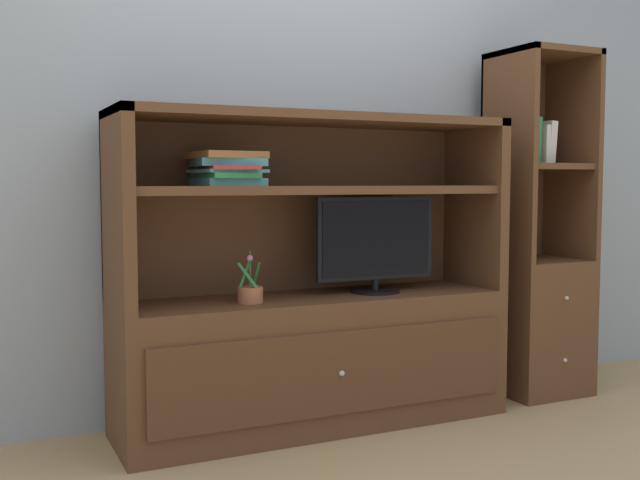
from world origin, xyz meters
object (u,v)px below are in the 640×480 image
media_console (315,325)px  bookshelf_tall (537,279)px  magazine_stack (227,168)px  potted_plant (250,293)px  tv_monitor (376,243)px  upright_book_row (531,142)px

media_console → bookshelf_tall: bearing=0.1°
magazine_stack → potted_plant: bearing=-40.9°
media_console → magazine_stack: media_console is taller
magazine_stack → bookshelf_tall: (1.66, 0.01, -0.55)m
tv_monitor → potted_plant: size_ratio=2.73×
media_console → upright_book_row: bearing=-0.3°
upright_book_row → potted_plant: bearing=-177.6°
bookshelf_tall → potted_plant: bearing=-177.4°
tv_monitor → bookshelf_tall: size_ratio=0.34×
magazine_stack → tv_monitor: bearing=-2.0°
tv_monitor → bookshelf_tall: bookshelf_tall is taller
potted_plant → media_console: bearing=12.0°
magazine_stack → upright_book_row: 1.60m
potted_plant → bookshelf_tall: bearing=2.6°
magazine_stack → bookshelf_tall: 1.75m
tv_monitor → potted_plant: tv_monitor is taller
magazine_stack → bookshelf_tall: bookshelf_tall is taller
magazine_stack → upright_book_row: upright_book_row is taller
potted_plant → magazine_stack: bearing=139.1°
tv_monitor → bookshelf_tall: (0.96, 0.03, -0.22)m
tv_monitor → magazine_stack: size_ratio=1.67×
tv_monitor → magazine_stack: bearing=178.0°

